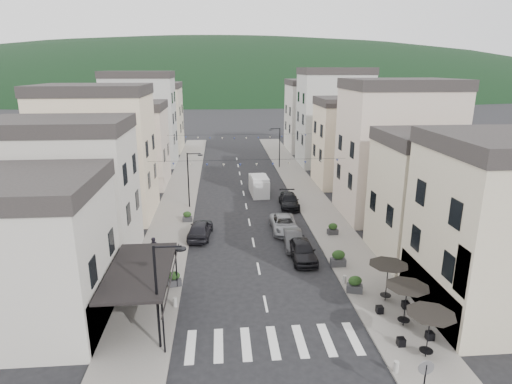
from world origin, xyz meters
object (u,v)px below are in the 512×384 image
parked_car_d (289,201)px  parked_car_e (200,229)px  parked_car_b (293,240)px  pedestrian_b (154,248)px  delivery_van (259,185)px  pedestrian_a (146,278)px  parked_car_c (284,224)px  parked_car_a (302,250)px

parked_car_d → parked_car_e: parked_car_e is taller
parked_car_b → pedestrian_b: size_ratio=2.45×
parked_car_e → delivery_van: size_ratio=0.96×
pedestrian_a → pedestrian_b: (-0.12, 4.93, 0.04)m
parked_car_b → parked_car_e: (-7.86, 2.75, 0.13)m
parked_car_c → pedestrian_a: (-10.89, -9.96, 0.22)m
parked_car_a → parked_car_d: (1.05, 13.09, -0.08)m
delivery_van → pedestrian_a: (-9.67, -22.01, -0.21)m
parked_car_c → pedestrian_a: pedestrian_a is taller
parked_car_b → parked_car_d: 10.72m
parked_car_d → pedestrian_b: 17.40m
parked_car_b → parked_car_e: size_ratio=0.87×
pedestrian_b → parked_car_e: bearing=47.4°
parked_car_a → parked_car_d: size_ratio=0.95×
parked_car_c → delivery_van: delivery_van is taller
parked_car_a → parked_car_c: parked_car_a is taller
pedestrian_a → pedestrian_b: size_ratio=0.95×
parked_car_a → parked_car_b: bearing=95.7°
parked_car_c → pedestrian_b: bearing=-155.3°
parked_car_d → delivery_van: (-2.80, 5.06, 0.42)m
parked_car_b → pedestrian_a: pedestrian_a is taller
parked_car_a → parked_car_e: parked_car_e is taller
parked_car_a → parked_car_d: 13.13m
pedestrian_a → delivery_van: bearing=76.0°
delivery_van → pedestrian_a: delivery_van is taller
parked_car_b → parked_car_a: bearing=-79.1°
delivery_van → pedestrian_a: 24.04m
parked_car_d → parked_car_e: bearing=-136.4°
parked_car_e → pedestrian_b: (-3.38, -4.13, 0.16)m
parked_car_c → pedestrian_b: pedestrian_b is taller
parked_car_b → delivery_van: size_ratio=0.84×
parked_car_a → parked_car_e: bearing=146.4°
parked_car_b → pedestrian_a: bearing=-146.3°
parked_car_e → delivery_van: 14.45m
parked_car_b → pedestrian_a: (-11.12, -6.31, 0.24)m
parked_car_a → pedestrian_b: (-11.53, 1.07, 0.17)m
parked_car_c → delivery_van: size_ratio=1.03×
parked_car_d → parked_car_e: 12.12m
parked_car_b → delivery_van: 15.77m
delivery_van → pedestrian_b: 19.68m
parked_car_c → parked_car_d: 7.17m
parked_car_c → parked_car_e: 7.68m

